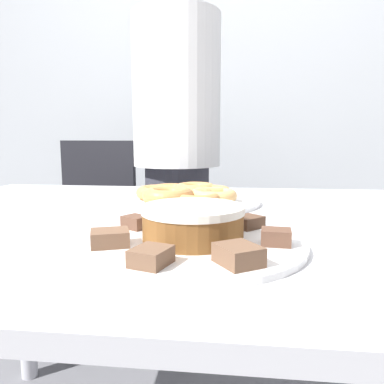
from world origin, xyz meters
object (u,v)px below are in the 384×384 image
Objects in this scene: person_standing at (177,154)px; office_chair_left at (85,241)px; plate_cake at (193,243)px; plate_donuts at (191,201)px; napkin at (341,219)px; frosted_cake at (193,223)px.

person_standing is 0.61m from office_chair_left.
person_standing reaches higher than plate_cake.
person_standing is 4.43× the size of plate_cake.
napkin is (0.34, -0.17, -0.00)m from plate_donuts.
office_chair_left is 1.29m from napkin.
office_chair_left reaches higher than napkin.
office_chair_left is at bearing 138.00° from napkin.
napkin is at bearing -33.53° from office_chair_left.
napkin is at bearing 37.41° from plate_cake.
frosted_cake reaches higher than plate_cake.
plate_donuts is 2.21× the size of frosted_cake.
person_standing is 11.55× the size of napkin.
frosted_cake is 1.19× the size of napkin.
frosted_cake is (0.64, -1.07, 0.35)m from office_chair_left.
napkin is (0.30, 0.23, -0.00)m from plate_cake.
napkin is at bearing -59.32° from person_standing.
office_chair_left is at bearing 120.85° from plate_cake.
frosted_cake is at bearing -79.78° from person_standing.
plate_cake is 2.61× the size of napkin.
person_standing reaches higher than napkin.
office_chair_left is 5.41× the size of frosted_cake.
napkin is (0.30, 0.23, -0.04)m from frosted_cake.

